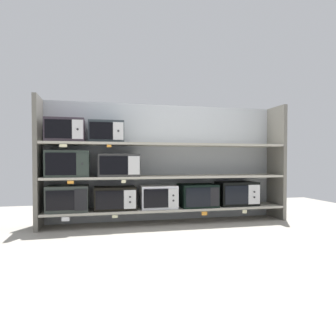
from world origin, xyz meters
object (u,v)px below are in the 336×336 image
Objects in this scene: microwave_0 at (68,198)px; microwave_5 at (68,164)px; microwave_1 at (115,198)px; microwave_8 at (106,132)px; microwave_3 at (197,195)px; microwave_2 at (158,197)px; microwave_7 at (66,131)px; microwave_4 at (237,193)px; microwave_6 at (118,165)px.

microwave_0 is 0.97× the size of microwave_5.
microwave_1 is 1.21× the size of microwave_8.
microwave_8 is (-1.20, 0.00, 0.83)m from microwave_3.
microwave_7 reaches higher than microwave_2.
microwave_0 reaches higher than microwave_2.
microwave_0 is 1.09× the size of microwave_7.
microwave_2 is at bearing 180.00° from microwave_3.
microwave_3 is at bearing -0.01° from microwave_8.
microwave_4 reaches higher than microwave_1.
microwave_6 is (0.61, -0.00, 0.41)m from microwave_0.
microwave_7 is at bearing 179.99° from microwave_1.
microwave_1 is at bearing -0.01° from microwave_7.
microwave_8 is (-0.11, 0.00, 0.83)m from microwave_1.
microwave_5 is at bearing -2.70° from microwave_0.
microwave_4 is at bearing 0.00° from microwave_6.
microwave_1 is 1.03m from microwave_7.
microwave_3 is at bearing -0.01° from microwave_7.
microwave_5 is 0.61m from microwave_6.
microwave_8 is at bearing 0.03° from microwave_5.
microwave_7 is (-0.03, 0.00, 0.40)m from microwave_5.
microwave_2 is at bearing 0.00° from microwave_5.
microwave_7 reaches higher than microwave_4.
microwave_3 is at bearing -0.00° from microwave_2.
microwave_3 is at bearing 0.00° from microwave_5.
microwave_3 is 0.94× the size of microwave_6.
microwave_3 is 1.12× the size of microwave_8.
microwave_7 is (-2.26, -0.00, 0.82)m from microwave_4.
microwave_0 is 1.02× the size of microwave_3.
microwave_2 is (0.56, -0.00, 0.00)m from microwave_1.
microwave_8 is (-0.15, 0.00, 0.42)m from microwave_6.
microwave_5 reaches higher than microwave_6.
microwave_3 is 0.89× the size of microwave_4.
microwave_1 is at bearing 179.98° from microwave_6.
microwave_0 reaches higher than microwave_1.
microwave_8 is (-0.66, 0.00, 0.83)m from microwave_2.
microwave_2 is (1.13, -0.00, -0.01)m from microwave_0.
microwave_8 is at bearing 179.95° from microwave_6.
microwave_5 is (0.01, -0.00, 0.42)m from microwave_0.
microwave_8 is at bearing 179.99° from microwave_2.
microwave_5 is at bearing -179.97° from microwave_8.
microwave_6 is (-0.51, 0.00, 0.41)m from microwave_2.
microwave_4 is 1.96m from microwave_8.
microwave_0 is at bearing 177.30° from microwave_5.
microwave_1 is 0.96× the size of microwave_4.
microwave_8 is at bearing 179.95° from microwave_1.
microwave_8 is at bearing 179.99° from microwave_3.
microwave_0 is 1.67m from microwave_3.
microwave_6 is at bearing -0.02° from microwave_1.
microwave_3 reaches higher than microwave_1.
microwave_1 is at bearing 179.99° from microwave_2.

